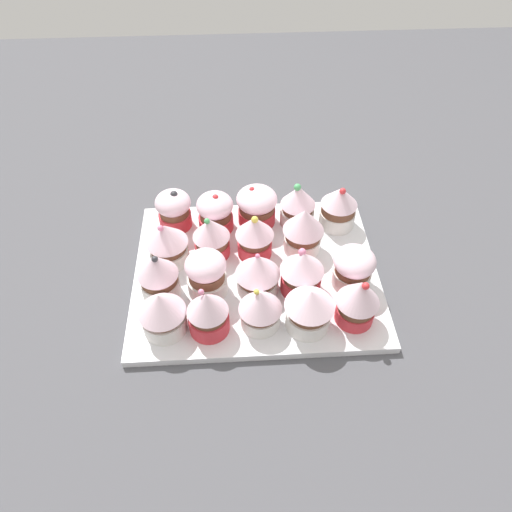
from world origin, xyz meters
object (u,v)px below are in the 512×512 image
(cupcake_10, at_px, (257,206))
(cupcake_8, at_px, (254,273))
(cupcake_11, at_px, (208,312))
(cupcake_0, at_px, (358,300))
(cupcake_13, at_px, (211,236))
(cupcake_9, at_px, (253,235))
(cupcake_15, at_px, (162,312))
(cupcake_14, at_px, (215,212))
(cupcake_17, at_px, (167,243))
(cupcake_2, at_px, (339,206))
(cupcake_7, at_px, (260,308))
(cupcake_16, at_px, (158,275))
(cupcake_1, at_px, (353,267))
(cupcake_3, at_px, (309,308))
(cupcake_18, at_px, (174,209))
(cupcake_5, at_px, (303,229))
(baking_tray, at_px, (256,272))
(cupcake_12, at_px, (206,273))
(cupcake_6, at_px, (298,205))
(cupcake_4, at_px, (302,271))

(cupcake_10, bearing_deg, cupcake_8, 175.15)
(cupcake_11, bearing_deg, cupcake_10, -20.08)
(cupcake_0, distance_m, cupcake_13, 0.24)
(cupcake_8, relative_size, cupcake_9, 0.92)
(cupcake_10, height_order, cupcake_15, cupcake_15)
(cupcake_11, xyz_separation_m, cupcake_14, (0.20, -0.01, -0.00))
(cupcake_17, bearing_deg, cupcake_8, -117.64)
(cupcake_2, distance_m, cupcake_7, 0.24)
(cupcake_16, bearing_deg, cupcake_10, -45.26)
(cupcake_1, relative_size, cupcake_3, 0.91)
(cupcake_1, distance_m, cupcake_2, 0.13)
(cupcake_15, xyz_separation_m, cupcake_18, (0.20, -0.00, -0.00))
(cupcake_5, height_order, cupcake_11, cupcake_5)
(cupcake_13, distance_m, cupcake_14, 0.06)
(cupcake_13, height_order, cupcake_18, cupcake_13)
(cupcake_3, height_order, cupcake_14, cupcake_3)
(cupcake_11, distance_m, cupcake_14, 0.20)
(cupcake_14, distance_m, cupcake_16, 0.16)
(cupcake_0, xyz_separation_m, cupcake_13, (0.14, 0.19, -0.01))
(cupcake_18, bearing_deg, baking_tray, -130.21)
(cupcake_1, height_order, cupcake_12, cupcake_12)
(cupcake_5, relative_size, cupcake_11, 1.05)
(cupcake_8, bearing_deg, cupcake_5, -45.80)
(cupcake_6, height_order, cupcake_18, cupcake_6)
(cupcake_12, bearing_deg, cupcake_8, -91.59)
(cupcake_1, distance_m, cupcake_17, 0.27)
(baking_tray, relative_size, cupcake_12, 5.05)
(baking_tray, relative_size, cupcake_8, 5.05)
(cupcake_9, relative_size, cupcake_17, 1.05)
(cupcake_1, relative_size, cupcake_8, 0.90)
(cupcake_7, height_order, cupcake_15, cupcake_15)
(cupcake_14, bearing_deg, cupcake_8, -157.75)
(cupcake_13, bearing_deg, cupcake_14, -5.56)
(cupcake_5, bearing_deg, cupcake_16, 109.81)
(cupcake_1, relative_size, cupcake_11, 0.86)
(cupcake_10, height_order, cupcake_14, cupcake_14)
(cupcake_6, bearing_deg, cupcake_0, -164.25)
(cupcake_0, bearing_deg, cupcake_15, 90.17)
(cupcake_3, distance_m, cupcake_16, 0.21)
(cupcake_15, bearing_deg, cupcake_11, -93.44)
(cupcake_3, relative_size, cupcake_11, 0.94)
(cupcake_5, relative_size, cupcake_17, 1.07)
(cupcake_12, distance_m, cupcake_13, 0.07)
(cupcake_13, height_order, cupcake_16, cupcake_16)
(baking_tray, bearing_deg, cupcake_18, 49.79)
(cupcake_4, distance_m, cupcake_9, 0.10)
(cupcake_0, xyz_separation_m, cupcake_2, (0.19, -0.01, -0.00))
(cupcake_1, distance_m, cupcake_16, 0.27)
(cupcake_5, bearing_deg, cupcake_3, 175.94)
(cupcake_16, distance_m, cupcake_18, 0.14)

